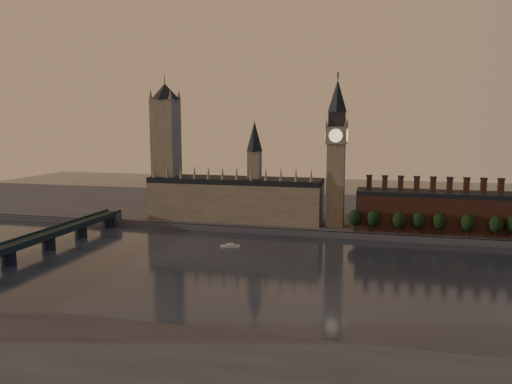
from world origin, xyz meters
TOP-DOWN VIEW (x-y plane):
  - ground at (0.00, 0.00)m, footprint 900.00×900.00m
  - north_bank at (0.00, 178.04)m, footprint 900.00×182.00m
  - palace_of_westminster at (-64.41, 114.91)m, footprint 130.00×30.30m
  - victoria_tower at (-120.00, 115.00)m, footprint 24.00×24.00m
  - big_ben at (10.00, 110.00)m, footprint 15.00×15.00m
  - chimney_block at (80.00, 110.00)m, footprint 110.00×25.00m
  - embankment_tree_0 at (24.49, 94.79)m, footprint 8.60×8.60m
  - embankment_tree_1 at (36.74, 94.84)m, footprint 8.60×8.60m
  - embankment_tree_2 at (53.28, 93.78)m, footprint 8.60×8.60m
  - embankment_tree_3 at (65.31, 94.99)m, footprint 8.60×8.60m
  - embankment_tree_4 at (78.22, 95.13)m, footprint 8.60×8.60m
  - embankment_tree_5 at (95.44, 94.72)m, footprint 8.60×8.60m
  - embankment_tree_6 at (111.89, 94.34)m, footprint 8.60×8.60m
  - embankment_tree_7 at (121.40, 95.37)m, footprint 8.60×8.60m
  - westminster_bridge at (-155.00, -2.70)m, footprint 14.00×200.00m
  - river_boat at (-48.59, 47.71)m, footprint 12.43×6.94m

SIDE VIEW (x-z plane):
  - ground at x=0.00m, z-range 0.00..0.00m
  - river_boat at x=-48.59m, z-range -0.28..2.11m
  - north_bank at x=0.00m, z-range 0.00..4.00m
  - westminster_bridge at x=-155.00m, z-range 1.66..13.21m
  - embankment_tree_0 at x=24.49m, z-range 6.03..20.91m
  - embankment_tree_1 at x=36.74m, z-range 6.03..20.91m
  - embankment_tree_2 at x=53.28m, z-range 6.03..20.91m
  - embankment_tree_3 at x=65.31m, z-range 6.03..20.91m
  - embankment_tree_4 at x=78.22m, z-range 6.03..20.91m
  - embankment_tree_5 at x=95.44m, z-range 6.03..20.91m
  - embankment_tree_6 at x=111.89m, z-range 6.03..20.91m
  - embankment_tree_7 at x=121.40m, z-range 6.03..20.91m
  - chimney_block at x=80.00m, z-range -0.68..36.32m
  - palace_of_westminster at x=-64.41m, z-range -15.37..58.63m
  - big_ben at x=10.00m, z-range 3.33..110.33m
  - victoria_tower at x=-120.00m, z-range 5.09..113.09m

